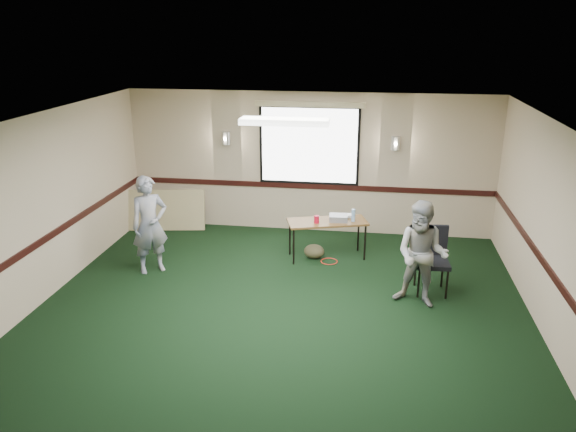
# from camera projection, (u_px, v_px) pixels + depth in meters

# --- Properties ---
(ground) EXTENTS (8.00, 8.00, 0.00)m
(ground) POSITION_uv_depth(u_px,v_px,m) (273.00, 333.00, 7.42)
(ground) COLOR black
(ground) RESTS_ON ground
(room_shell) EXTENTS (8.00, 8.02, 8.00)m
(room_shell) POSITION_uv_depth(u_px,v_px,m) (296.00, 177.00, 8.89)
(room_shell) COLOR #C6AA8F
(room_shell) RESTS_ON ground
(folding_table) EXTENTS (1.45, 0.91, 0.67)m
(folding_table) POSITION_uv_depth(u_px,v_px,m) (327.00, 224.00, 9.64)
(folding_table) COLOR brown
(folding_table) RESTS_ON ground
(projector) EXTENTS (0.32, 0.28, 0.10)m
(projector) POSITION_uv_depth(u_px,v_px,m) (338.00, 218.00, 9.61)
(projector) COLOR gray
(projector) RESTS_ON folding_table
(game_console) EXTENTS (0.18, 0.15, 0.04)m
(game_console) POSITION_uv_depth(u_px,v_px,m) (347.00, 215.00, 9.82)
(game_console) COLOR white
(game_console) RESTS_ON folding_table
(red_cup) EXTENTS (0.09, 0.09, 0.13)m
(red_cup) POSITION_uv_depth(u_px,v_px,m) (317.00, 219.00, 9.50)
(red_cup) COLOR #AF0B23
(red_cup) RESTS_ON folding_table
(water_bottle) EXTENTS (0.07, 0.07, 0.22)m
(water_bottle) POSITION_uv_depth(u_px,v_px,m) (353.00, 215.00, 9.56)
(water_bottle) COLOR #7DA3CC
(water_bottle) RESTS_ON folding_table
(duffel_bag) EXTENTS (0.41, 0.34, 0.25)m
(duffel_bag) POSITION_uv_depth(u_px,v_px,m) (314.00, 251.00, 9.76)
(duffel_bag) COLOR #454227
(duffel_bag) RESTS_ON ground
(cable_coil) EXTENTS (0.37, 0.37, 0.01)m
(cable_coil) POSITION_uv_depth(u_px,v_px,m) (329.00, 261.00, 9.64)
(cable_coil) COLOR red
(cable_coil) RESTS_ON ground
(folded_table) EXTENTS (1.58, 0.48, 0.80)m
(folded_table) POSITION_uv_depth(u_px,v_px,m) (165.00, 210.00, 11.05)
(folded_table) COLOR tan
(folded_table) RESTS_ON ground
(conference_chair) EXTENTS (0.51, 0.53, 1.00)m
(conference_chair) POSITION_uv_depth(u_px,v_px,m) (432.00, 254.00, 8.47)
(conference_chair) COLOR black
(conference_chair) RESTS_ON ground
(person_left) EXTENTS (0.70, 0.66, 1.61)m
(person_left) POSITION_uv_depth(u_px,v_px,m) (150.00, 225.00, 9.05)
(person_left) COLOR #384B7C
(person_left) RESTS_ON ground
(person_right) EXTENTS (0.90, 0.79, 1.56)m
(person_right) POSITION_uv_depth(u_px,v_px,m) (422.00, 255.00, 7.94)
(person_right) COLOR #6E80AC
(person_right) RESTS_ON ground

